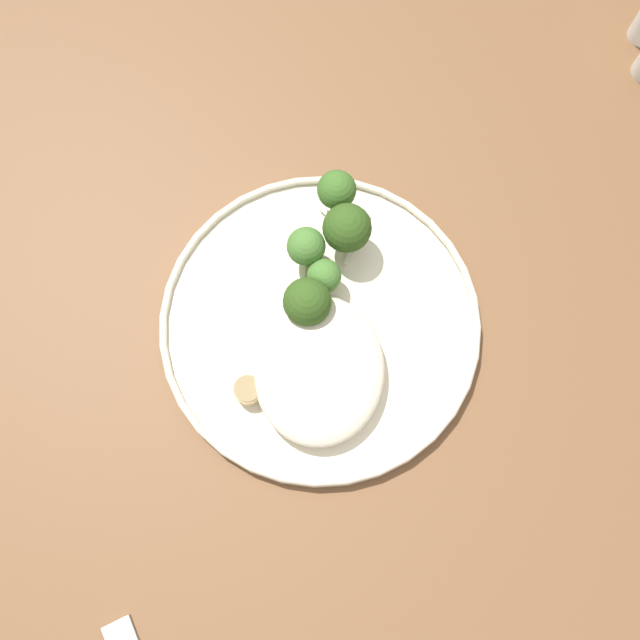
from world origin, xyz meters
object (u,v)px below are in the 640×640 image
Objects in this scene: broccoli_floret_right_tilted at (306,247)px; broccoli_floret_center_pile at (337,191)px; broccoli_floret_near_rim at (347,228)px; broccoli_floret_split_head at (307,302)px; broccoli_floret_beside_noodles at (324,276)px; dinner_plate at (320,324)px; seared_scallop_tilted_round at (329,401)px; seared_scallop_large_seared at (295,365)px; seared_scallop_front_small at (248,390)px; seared_scallop_right_edge at (305,398)px.

broccoli_floret_center_pile reaches higher than broccoli_floret_right_tilted.
broccoli_floret_near_rim is at bearing 15.03° from broccoli_floret_center_pile.
broccoli_floret_split_head is 1.33× the size of broccoli_floret_beside_noodles.
broccoli_floret_split_head is 0.03m from broccoli_floret_beside_noodles.
broccoli_floret_near_rim is 0.05m from broccoli_floret_beside_noodles.
broccoli_floret_beside_noodles is at bearing 153.09° from broccoli_floret_split_head.
dinner_plate is 4.67× the size of broccoli_floret_near_rim.
broccoli_floret_split_head is at bearing -165.12° from seared_scallop_tilted_round.
seared_scallop_tilted_round is at bearing 45.69° from seared_scallop_large_seared.
seared_scallop_front_small is 0.17m from broccoli_floret_near_rim.
seared_scallop_tilted_round is at bearing 84.42° from seared_scallop_front_small.
seared_scallop_front_small is 0.88× the size of seared_scallop_right_edge.
seared_scallop_tilted_round is at bearing 10.49° from broccoli_floret_right_tilted.
seared_scallop_tilted_round is 0.70× the size of broccoli_floret_right_tilted.
seared_scallop_right_edge is 0.15m from broccoli_floret_near_rim.
seared_scallop_right_edge is 0.56× the size of broccoli_floret_right_tilted.
broccoli_floret_right_tilted is 0.06m from broccoli_floret_center_pile.
seared_scallop_right_edge is 0.11m from broccoli_floret_beside_noodles.
broccoli_floret_split_head is at bearing -12.00° from broccoli_floret_center_pile.
seared_scallop_tilted_round is at bearing 85.83° from seared_scallop_right_edge.
broccoli_floret_center_pile is (-0.19, 0.00, 0.02)m from seared_scallop_tilted_round.
broccoli_floret_near_rim is (-0.02, 0.04, 0.01)m from broccoli_floret_right_tilted.
broccoli_floret_center_pile reaches higher than seared_scallop_tilted_round.
seared_scallop_large_seared is 0.64× the size of broccoli_floret_beside_noodles.
broccoli_floret_center_pile is (-0.19, 0.02, 0.02)m from seared_scallop_right_edge.
broccoli_floret_beside_noodles is (-0.11, -0.01, 0.01)m from seared_scallop_tilted_round.
dinner_plate is at bearing -3.87° from broccoli_floret_beside_noodles.
broccoli_floret_near_rim reaches higher than broccoli_floret_center_pile.
broccoli_floret_beside_noodles is (-0.08, 0.02, 0.01)m from seared_scallop_large_seared.
broccoli_floret_near_rim is (-0.08, 0.02, 0.04)m from dinner_plate.
seared_scallop_right_edge is (0.01, 0.05, 0.00)m from seared_scallop_front_small.
broccoli_floret_near_rim reaches higher than seared_scallop_large_seared.
seared_scallop_tilted_round is at bearing 14.88° from broccoli_floret_split_head.
seared_scallop_tilted_round is 0.02m from seared_scallop_right_edge.
dinner_plate is 0.04m from broccoli_floret_split_head.
seared_scallop_front_small is 0.45× the size of broccoli_floret_split_head.
broccoli_floret_split_head is (-0.01, -0.01, 0.04)m from dinner_plate.
broccoli_floret_right_tilted is at bearing -176.62° from broccoli_floret_split_head.
broccoli_floret_split_head is at bearing 170.10° from seared_scallop_large_seared.
broccoli_floret_beside_noodles is (-0.04, 0.00, 0.03)m from dinner_plate.
broccoli_floret_right_tilted is at bearing -169.51° from seared_scallop_tilted_round.
broccoli_floret_center_pile is (-0.18, 0.07, 0.02)m from seared_scallop_front_small.
seared_scallop_right_edge is at bearing 18.88° from seared_scallop_large_seared.
seared_scallop_right_edge is 0.19m from broccoli_floret_center_pile.
dinner_plate is at bearing 52.53° from broccoli_floret_split_head.
broccoli_floret_beside_noodles is (-0.10, 0.06, 0.01)m from seared_scallop_front_small.
broccoli_floret_beside_noodles is at bearing -175.87° from seared_scallop_tilted_round.
seared_scallop_large_seared is 0.05m from seared_scallop_front_small.
seared_scallop_tilted_round is at bearing -4.24° from broccoli_floret_near_rim.
broccoli_floret_right_tilted is at bearing -166.62° from dinner_plate.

